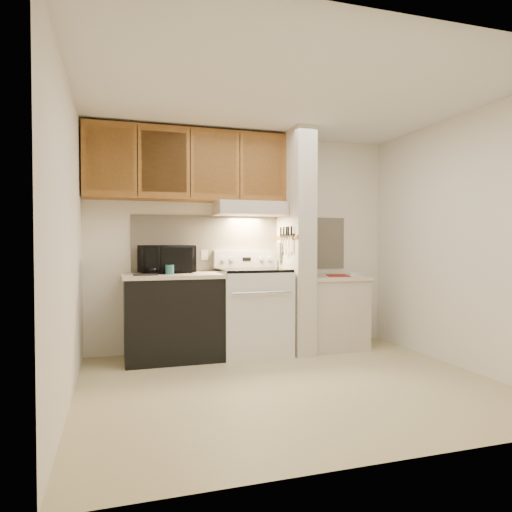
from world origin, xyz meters
name	(u,v)px	position (x,y,z in m)	size (l,w,h in m)	color
floor	(291,384)	(0.00, 0.00, 0.00)	(3.60, 3.60, 0.00)	#CBBC8A
ceiling	(291,96)	(0.00, 0.00, 2.50)	(3.60, 3.60, 0.00)	white
wall_back	(244,242)	(0.00, 1.50, 1.25)	(3.60, 0.02, 2.50)	white
wall_left	(68,241)	(-1.80, 0.00, 1.25)	(0.02, 3.00, 2.50)	white
wall_right	(461,241)	(1.80, 0.00, 1.25)	(0.02, 3.00, 2.50)	white
backsplash	(245,243)	(0.00, 1.49, 1.24)	(2.60, 0.02, 0.63)	beige
range_body	(253,312)	(0.00, 1.16, 0.46)	(0.76, 0.65, 0.92)	silver
oven_window	(261,313)	(0.00, 0.84, 0.50)	(0.50, 0.01, 0.30)	black
oven_handle	(263,293)	(0.00, 0.80, 0.72)	(0.02, 0.02, 0.65)	silver
cooktop	(253,270)	(0.00, 1.16, 0.94)	(0.74, 0.64, 0.03)	black
range_backguard	(246,259)	(0.00, 1.44, 1.05)	(0.76, 0.08, 0.20)	silver
range_display	(247,259)	(0.00, 1.40, 1.05)	(0.10, 0.01, 0.04)	black
range_knob_left_outer	(223,259)	(-0.28, 1.40, 1.05)	(0.05, 0.05, 0.02)	silver
range_knob_left_inner	(232,259)	(-0.18, 1.40, 1.05)	(0.05, 0.05, 0.02)	silver
range_knob_right_inner	(261,259)	(0.18, 1.40, 1.05)	(0.05, 0.05, 0.02)	silver
range_knob_right_outer	(270,259)	(0.28, 1.40, 1.05)	(0.05, 0.05, 0.02)	silver
dishwasher_front	(173,318)	(-0.88, 1.17, 0.43)	(1.00, 0.63, 0.87)	black
left_countertop	(173,276)	(-0.88, 1.17, 0.89)	(1.04, 0.67, 0.04)	beige
spoon_rest	(145,275)	(-1.18, 0.97, 0.92)	(0.24, 0.08, 0.02)	black
teal_jar	(170,270)	(-0.92, 1.06, 0.96)	(0.09, 0.09, 0.10)	#265D61
outlet	(205,255)	(-0.48, 1.48, 1.10)	(0.08, 0.01, 0.12)	beige
microwave	(167,259)	(-0.93, 1.31, 1.06)	(0.55, 0.37, 0.30)	black
partition_pillar	(295,242)	(0.51, 1.15, 1.25)	(0.22, 0.70, 2.50)	beige
pillar_trim	(286,237)	(0.39, 1.15, 1.30)	(0.01, 0.70, 0.04)	brown
knife_strip	(287,236)	(0.39, 1.10, 1.32)	(0.02, 0.42, 0.04)	black
knife_blade_a	(291,244)	(0.38, 0.94, 1.22)	(0.01, 0.04, 0.16)	silver
knife_handle_a	(291,231)	(0.38, 0.94, 1.37)	(0.02, 0.02, 0.10)	black
knife_blade_b	(289,245)	(0.38, 1.02, 1.21)	(0.01, 0.04, 0.18)	silver
knife_handle_b	(288,231)	(0.38, 1.03, 1.37)	(0.02, 0.02, 0.10)	black
knife_blade_c	(286,246)	(0.38, 1.10, 1.20)	(0.01, 0.04, 0.20)	silver
knife_handle_c	(286,231)	(0.38, 1.09, 1.37)	(0.02, 0.02, 0.10)	black
knife_blade_d	(284,244)	(0.38, 1.18, 1.22)	(0.01, 0.04, 0.16)	silver
knife_handle_d	(284,231)	(0.38, 1.17, 1.37)	(0.02, 0.02, 0.10)	black
knife_blade_e	(281,245)	(0.38, 1.25, 1.21)	(0.01, 0.04, 0.18)	silver
knife_handle_e	(281,231)	(0.38, 1.27, 1.37)	(0.02, 0.02, 0.10)	black
oven_mitt	(280,252)	(0.38, 1.32, 1.14)	(0.03, 0.09, 0.21)	slate
right_cab_base	(332,314)	(0.97, 1.15, 0.40)	(0.70, 0.60, 0.81)	beige
right_countertop	(332,278)	(0.97, 1.15, 0.83)	(0.74, 0.64, 0.04)	beige
red_folder	(338,276)	(1.02, 1.10, 0.86)	(0.24, 0.32, 0.01)	maroon
white_box	(353,274)	(1.19, 1.05, 0.87)	(0.14, 0.09, 0.04)	white
range_hood	(250,209)	(0.00, 1.28, 1.62)	(0.78, 0.44, 0.15)	beige
hood_lip	(255,211)	(0.00, 1.07, 1.58)	(0.78, 0.04, 0.06)	beige
upper_cabinets	(188,166)	(-0.69, 1.32, 2.08)	(2.18, 0.33, 0.77)	brown
cab_door_a	(110,159)	(-1.51, 1.17, 2.08)	(0.46, 0.01, 0.63)	brown
cab_gap_a	(137,160)	(-1.23, 1.16, 2.08)	(0.01, 0.01, 0.73)	black
cab_door_b	(164,162)	(-0.96, 1.17, 2.08)	(0.46, 0.01, 0.63)	brown
cab_gap_b	(190,163)	(-0.69, 1.16, 2.08)	(0.01, 0.01, 0.73)	black
cab_door_c	(215,164)	(-0.42, 1.17, 2.08)	(0.46, 0.01, 0.63)	brown
cab_gap_c	(240,166)	(-0.14, 1.16, 2.08)	(0.01, 0.01, 0.73)	black
cab_door_d	(263,167)	(0.13, 1.17, 2.08)	(0.46, 0.01, 0.63)	brown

